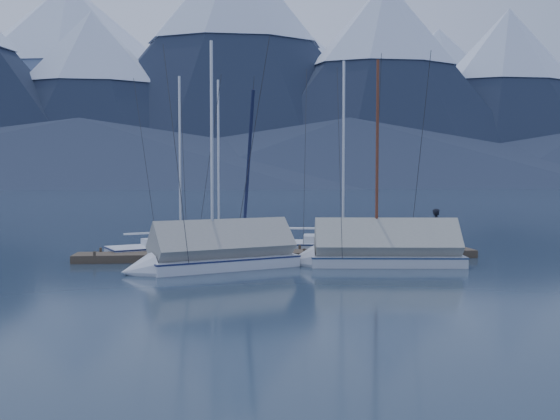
% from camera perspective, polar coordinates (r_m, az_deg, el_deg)
% --- Properties ---
extents(ground, '(1000.00, 1000.00, 0.00)m').
position_cam_1_polar(ground, '(24.81, 0.52, -5.32)').
color(ground, '#152231').
rests_on(ground, ground).
extents(mountain_range, '(877.00, 584.00, 150.50)m').
position_cam_1_polar(mountain_range, '(398.69, -5.49, 10.92)').
color(mountain_range, '#475675').
rests_on(mountain_range, ground).
extents(dock, '(18.00, 1.50, 0.54)m').
position_cam_1_polar(dock, '(26.76, 0.00, -4.48)').
color(dock, '#382D23').
rests_on(dock, ground).
extents(mooring_posts, '(15.12, 1.52, 0.35)m').
position_cam_1_polar(mooring_posts, '(26.68, -1.07, -3.98)').
color(mooring_posts, '#382D23').
rests_on(mooring_posts, ground).
extents(sailboat_open_left, '(7.27, 4.62, 9.34)m').
position_cam_1_polar(sailboat_open_left, '(29.24, -8.61, -3.76)').
color(sailboat_open_left, silver).
rests_on(sailboat_open_left, ground).
extents(sailboat_open_mid, '(7.16, 3.10, 9.22)m').
position_cam_1_polar(sailboat_open_mid, '(29.32, -4.95, -3.73)').
color(sailboat_open_mid, silver).
rests_on(sailboat_open_mid, ground).
extents(sailboat_open_right, '(8.02, 3.79, 10.24)m').
position_cam_1_polar(sailboat_open_right, '(29.36, 7.13, -3.69)').
color(sailboat_open_right, silver).
rests_on(sailboat_open_right, ground).
extents(sailboat_covered_near, '(7.50, 3.33, 9.45)m').
position_cam_1_polar(sailboat_covered_near, '(25.15, 8.91, -4.16)').
color(sailboat_covered_near, silver).
rests_on(sailboat_covered_near, ground).
extents(sailboat_covered_far, '(7.35, 4.51, 9.91)m').
position_cam_1_polar(sailboat_covered_far, '(23.80, -6.83, -4.52)').
color(sailboat_covered_far, silver).
rests_on(sailboat_covered_far, ground).
extents(person, '(0.58, 0.75, 1.85)m').
position_cam_1_polar(person, '(28.89, 14.85, -1.72)').
color(person, black).
rests_on(person, dock).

